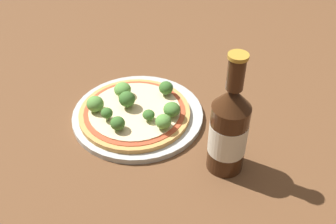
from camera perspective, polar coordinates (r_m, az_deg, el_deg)
name	(u,v)px	position (r m, az deg, el deg)	size (l,w,h in m)	color
ground_plane	(142,117)	(0.81, -3.77, -0.77)	(3.00, 3.00, 0.00)	brown
plate	(138,114)	(0.81, -4.36, -0.25)	(0.27, 0.27, 0.01)	#B2B7B2
pizza	(135,112)	(0.79, -4.85, -0.03)	(0.22, 0.22, 0.01)	tan
broccoli_floret_0	(95,104)	(0.79, -10.53, 1.17)	(0.03, 0.03, 0.03)	#89A866
broccoli_floret_1	(107,113)	(0.76, -8.87, -0.17)	(0.02, 0.02, 0.03)	#89A866
broccoli_floret_2	(149,115)	(0.75, -2.83, -0.42)	(0.02, 0.02, 0.02)	#89A866
broccoli_floret_3	(118,123)	(0.74, -7.32, -1.64)	(0.03, 0.03, 0.03)	#89A866
broccoli_floret_4	(166,88)	(0.81, -0.29, 3.52)	(0.03, 0.03, 0.03)	#89A866
broccoli_floret_5	(163,122)	(0.73, -0.68, -1.40)	(0.03, 0.03, 0.03)	#89A866
broccoli_floret_6	(172,109)	(0.76, 0.56, 0.38)	(0.03, 0.03, 0.03)	#89A866
broccoli_floret_7	(127,98)	(0.78, -5.95, 1.99)	(0.03, 0.03, 0.04)	#89A866
broccoli_floret_8	(122,90)	(0.82, -6.62, 3.26)	(0.04, 0.04, 0.03)	#89A866
beer_bottle	(229,129)	(0.66, 8.80, -2.49)	(0.07, 0.07, 0.23)	#381E0F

